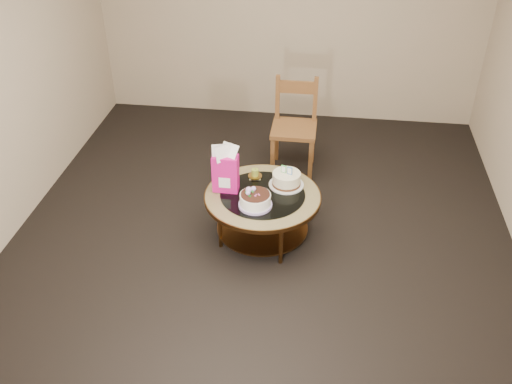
# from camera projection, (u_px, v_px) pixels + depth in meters

# --- Properties ---
(ground) EXTENTS (5.00, 5.00, 0.00)m
(ground) POSITION_uv_depth(u_px,v_px,m) (262.00, 235.00, 5.20)
(ground) COLOR black
(ground) RESTS_ON ground
(room_walls) EXTENTS (4.52, 5.02, 2.61)m
(room_walls) POSITION_uv_depth(u_px,v_px,m) (264.00, 77.00, 4.33)
(room_walls) COLOR tan
(room_walls) RESTS_ON ground
(coffee_table) EXTENTS (1.02, 1.02, 0.46)m
(coffee_table) POSITION_uv_depth(u_px,v_px,m) (263.00, 202.00, 4.99)
(coffee_table) COLOR brown
(coffee_table) RESTS_ON ground
(decorated_cake) EXTENTS (0.28, 0.28, 0.17)m
(decorated_cake) POSITION_uv_depth(u_px,v_px,m) (255.00, 200.00, 4.77)
(decorated_cake) COLOR #B69CDC
(decorated_cake) RESTS_ON coffee_table
(cream_cake) EXTENTS (0.31, 0.31, 0.20)m
(cream_cake) POSITION_uv_depth(u_px,v_px,m) (286.00, 179.00, 5.02)
(cream_cake) COLOR silver
(cream_cake) RESTS_ON coffee_table
(gift_bag) EXTENTS (0.22, 0.16, 0.44)m
(gift_bag) POSITION_uv_depth(u_px,v_px,m) (225.00, 169.00, 4.88)
(gift_bag) COLOR #D3137B
(gift_bag) RESTS_ON coffee_table
(pillar_candle) EXTENTS (0.13, 0.13, 0.09)m
(pillar_candle) POSITION_uv_depth(u_px,v_px,m) (255.00, 175.00, 5.15)
(pillar_candle) COLOR tan
(pillar_candle) RESTS_ON coffee_table
(dining_chair) EXTENTS (0.46, 0.46, 0.99)m
(dining_chair) POSITION_uv_depth(u_px,v_px,m) (294.00, 126.00, 5.89)
(dining_chair) COLOR brown
(dining_chair) RESTS_ON ground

